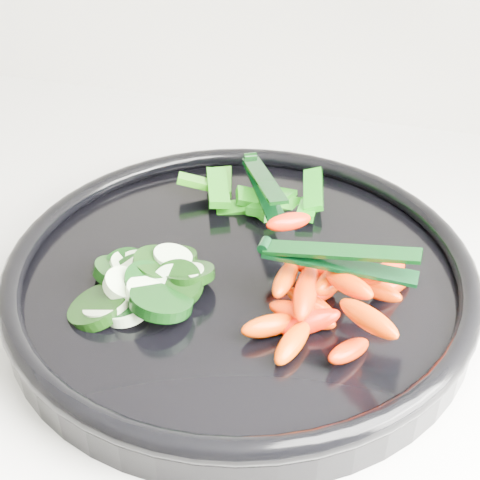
# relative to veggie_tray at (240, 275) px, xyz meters

# --- Properties ---
(veggie_tray) EXTENTS (0.49, 0.49, 0.04)m
(veggie_tray) POSITION_rel_veggie_tray_xyz_m (0.00, 0.00, 0.00)
(veggie_tray) COLOR black
(veggie_tray) RESTS_ON counter
(cucumber_pile) EXTENTS (0.12, 0.13, 0.04)m
(cucumber_pile) POSITION_rel_veggie_tray_xyz_m (-0.07, -0.04, 0.01)
(cucumber_pile) COLOR black
(cucumber_pile) RESTS_ON veggie_tray
(carrot_pile) EXTENTS (0.13, 0.15, 0.05)m
(carrot_pile) POSITION_rel_veggie_tray_xyz_m (0.08, -0.03, 0.02)
(carrot_pile) COLOR #F50E00
(carrot_pile) RESTS_ON veggie_tray
(pepper_pile) EXTENTS (0.14, 0.08, 0.03)m
(pepper_pile) POSITION_rel_veggie_tray_xyz_m (-0.01, 0.10, 0.01)
(pepper_pile) COLOR #09620E
(pepper_pile) RESTS_ON veggie_tray
(tong_carrot) EXTENTS (0.11, 0.02, 0.02)m
(tong_carrot) POSITION_rel_veggie_tray_xyz_m (0.08, -0.03, 0.05)
(tong_carrot) COLOR black
(tong_carrot) RESTS_ON carrot_pile
(tong_pepper) EXTENTS (0.07, 0.11, 0.02)m
(tong_pepper) POSITION_rel_veggie_tray_xyz_m (-0.01, 0.10, 0.03)
(tong_pepper) COLOR black
(tong_pepper) RESTS_ON pepper_pile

